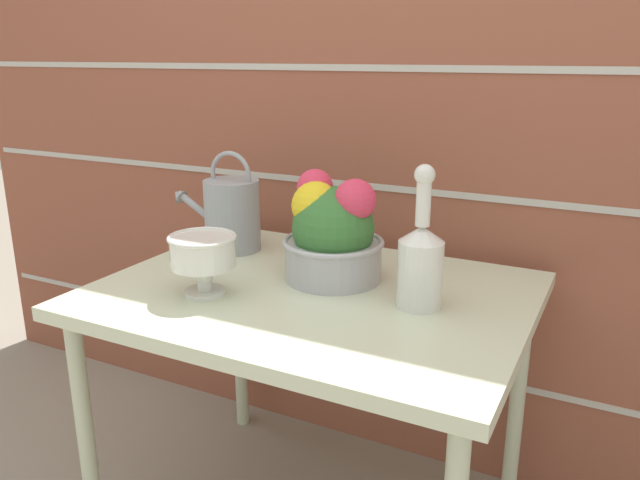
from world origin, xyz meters
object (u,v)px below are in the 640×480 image
(watering_can, at_px, (231,213))
(flower_planter, at_px, (332,233))
(glass_decanter, at_px, (421,260))
(crystal_pedestal_bowl, at_px, (203,254))

(watering_can, distance_m, flower_planter, 0.40)
(watering_can, xyz_separation_m, flower_planter, (0.39, -0.10, 0.01))
(watering_can, relative_size, glass_decanter, 0.91)
(crystal_pedestal_bowl, bearing_deg, watering_can, 114.22)
(crystal_pedestal_bowl, relative_size, glass_decanter, 0.50)
(watering_can, xyz_separation_m, glass_decanter, (0.66, -0.18, 0.00))
(glass_decanter, bearing_deg, flower_planter, 163.73)
(watering_can, height_order, crystal_pedestal_bowl, watering_can)
(flower_planter, distance_m, glass_decanter, 0.28)
(flower_planter, xyz_separation_m, glass_decanter, (0.27, -0.08, -0.01))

